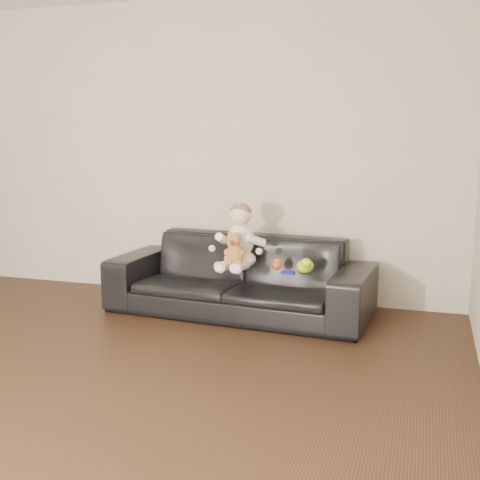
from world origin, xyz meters
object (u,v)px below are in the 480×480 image
(toy_blue_disc, at_px, (288,273))
(toy_green, at_px, (305,266))
(sofa, at_px, (239,276))
(baby, at_px, (239,240))
(toy_rattle, at_px, (277,265))
(teddy_bear, at_px, (235,249))

(toy_blue_disc, bearing_deg, toy_green, 24.84)
(sofa, height_order, baby, baby)
(toy_rattle, bearing_deg, toy_blue_disc, -41.79)
(sofa, height_order, teddy_bear, teddy_bear)
(baby, bearing_deg, toy_green, 14.58)
(toy_green, relative_size, toy_blue_disc, 1.38)
(teddy_bear, bearing_deg, sofa, 110.24)
(baby, distance_m, toy_blue_disc, 0.47)
(teddy_bear, relative_size, toy_rattle, 3.22)
(baby, xyz_separation_m, toy_green, (0.53, -0.03, -0.17))
(teddy_bear, height_order, toy_green, teddy_bear)
(toy_rattle, bearing_deg, sofa, 163.26)
(teddy_bear, distance_m, toy_green, 0.55)
(teddy_bear, xyz_separation_m, toy_green, (0.52, 0.13, -0.13))
(sofa, bearing_deg, teddy_bear, -75.71)
(baby, distance_m, toy_green, 0.56)
(baby, xyz_separation_m, teddy_bear, (0.01, -0.16, -0.04))
(sofa, relative_size, baby, 4.14)
(teddy_bear, xyz_separation_m, toy_blue_disc, (0.40, 0.07, -0.17))
(toy_green, height_order, toy_blue_disc, toy_green)
(teddy_bear, height_order, toy_rattle, teddy_bear)
(sofa, xyz_separation_m, toy_green, (0.57, -0.14, 0.15))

